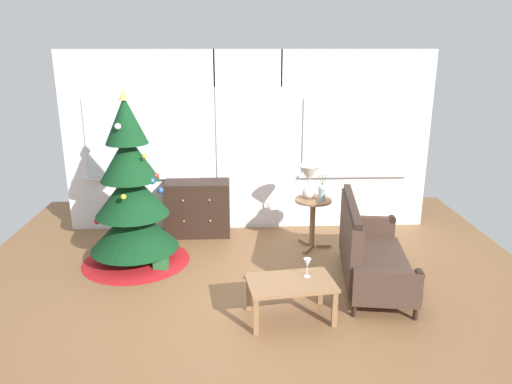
{
  "coord_description": "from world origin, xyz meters",
  "views": [
    {
      "loc": [
        -0.16,
        -4.7,
        2.6
      ],
      "look_at": [
        0.05,
        0.55,
        1.0
      ],
      "focal_mm": 33.91,
      "sensor_mm": 36.0,
      "label": 1
    }
  ],
  "objects_px": {
    "table_lamp": "(309,177)",
    "wine_glass": "(307,264)",
    "flower_vase": "(322,192)",
    "gift_box": "(161,263)",
    "side_table": "(313,213)",
    "coffee_table": "(291,287)",
    "settee_sofa": "(366,252)",
    "dresser_cabinet": "(198,208)",
    "christmas_tree": "(132,202)"
  },
  "relations": [
    {
      "from": "side_table",
      "to": "gift_box",
      "type": "relative_size",
      "value": 3.89
    },
    {
      "from": "settee_sofa",
      "to": "table_lamp",
      "type": "height_order",
      "value": "table_lamp"
    },
    {
      "from": "dresser_cabinet",
      "to": "gift_box",
      "type": "relative_size",
      "value": 5.18
    },
    {
      "from": "settee_sofa",
      "to": "flower_vase",
      "type": "distance_m",
      "value": 1.1
    },
    {
      "from": "settee_sofa",
      "to": "coffee_table",
      "type": "relative_size",
      "value": 1.89
    },
    {
      "from": "gift_box",
      "to": "flower_vase",
      "type": "bearing_deg",
      "value": 14.84
    },
    {
      "from": "coffee_table",
      "to": "dresser_cabinet",
      "type": "bearing_deg",
      "value": 115.34
    },
    {
      "from": "christmas_tree",
      "to": "table_lamp",
      "type": "bearing_deg",
      "value": 9.93
    },
    {
      "from": "side_table",
      "to": "wine_glass",
      "type": "xyz_separation_m",
      "value": [
        -0.31,
        -1.64,
        0.06
      ]
    },
    {
      "from": "flower_vase",
      "to": "gift_box",
      "type": "bearing_deg",
      "value": -165.16
    },
    {
      "from": "dresser_cabinet",
      "to": "table_lamp",
      "type": "xyz_separation_m",
      "value": [
        1.49,
        -0.5,
        0.57
      ]
    },
    {
      "from": "dresser_cabinet",
      "to": "table_lamp",
      "type": "height_order",
      "value": "table_lamp"
    },
    {
      "from": "table_lamp",
      "to": "wine_glass",
      "type": "bearing_deg",
      "value": -98.33
    },
    {
      "from": "settee_sofa",
      "to": "gift_box",
      "type": "bearing_deg",
      "value": 170.06
    },
    {
      "from": "dresser_cabinet",
      "to": "gift_box",
      "type": "distance_m",
      "value": 1.23
    },
    {
      "from": "gift_box",
      "to": "dresser_cabinet",
      "type": "bearing_deg",
      "value": 72.05
    },
    {
      "from": "christmas_tree",
      "to": "table_lamp",
      "type": "height_order",
      "value": "christmas_tree"
    },
    {
      "from": "christmas_tree",
      "to": "side_table",
      "type": "xyz_separation_m",
      "value": [
        2.27,
        0.35,
        -0.3
      ]
    },
    {
      "from": "coffee_table",
      "to": "gift_box",
      "type": "height_order",
      "value": "coffee_table"
    },
    {
      "from": "christmas_tree",
      "to": "coffee_table",
      "type": "relative_size",
      "value": 2.35
    },
    {
      "from": "dresser_cabinet",
      "to": "settee_sofa",
      "type": "distance_m",
      "value": 2.53
    },
    {
      "from": "flower_vase",
      "to": "coffee_table",
      "type": "height_order",
      "value": "flower_vase"
    },
    {
      "from": "dresser_cabinet",
      "to": "coffee_table",
      "type": "height_order",
      "value": "dresser_cabinet"
    },
    {
      "from": "dresser_cabinet",
      "to": "side_table",
      "type": "relative_size",
      "value": 1.33
    },
    {
      "from": "dresser_cabinet",
      "to": "settee_sofa",
      "type": "height_order",
      "value": "settee_sofa"
    },
    {
      "from": "flower_vase",
      "to": "coffee_table",
      "type": "relative_size",
      "value": 0.39
    },
    {
      "from": "dresser_cabinet",
      "to": "flower_vase",
      "type": "relative_size",
      "value": 2.58
    },
    {
      "from": "dresser_cabinet",
      "to": "gift_box",
      "type": "bearing_deg",
      "value": -107.95
    },
    {
      "from": "dresser_cabinet",
      "to": "side_table",
      "type": "bearing_deg",
      "value": -19.06
    },
    {
      "from": "coffee_table",
      "to": "gift_box",
      "type": "relative_size",
      "value": 5.2
    },
    {
      "from": "christmas_tree",
      "to": "dresser_cabinet",
      "type": "xyz_separation_m",
      "value": [
        0.71,
        0.88,
        -0.39
      ]
    },
    {
      "from": "flower_vase",
      "to": "wine_glass",
      "type": "xyz_separation_m",
      "value": [
        -0.41,
        -1.58,
        -0.25
      ]
    },
    {
      "from": "table_lamp",
      "to": "christmas_tree",
      "type": "bearing_deg",
      "value": -170.07
    },
    {
      "from": "side_table",
      "to": "christmas_tree",
      "type": "bearing_deg",
      "value": -171.32
    },
    {
      "from": "settee_sofa",
      "to": "flower_vase",
      "type": "height_order",
      "value": "flower_vase"
    },
    {
      "from": "settee_sofa",
      "to": "coffee_table",
      "type": "distance_m",
      "value": 1.18
    },
    {
      "from": "coffee_table",
      "to": "wine_glass",
      "type": "height_order",
      "value": "wine_glass"
    },
    {
      "from": "settee_sofa",
      "to": "side_table",
      "type": "bearing_deg",
      "value": 114.35
    },
    {
      "from": "settee_sofa",
      "to": "wine_glass",
      "type": "distance_m",
      "value": 1.0
    },
    {
      "from": "settee_sofa",
      "to": "gift_box",
      "type": "height_order",
      "value": "settee_sofa"
    },
    {
      "from": "christmas_tree",
      "to": "coffee_table",
      "type": "xyz_separation_m",
      "value": [
        1.79,
        -1.39,
        -0.44
      ]
    },
    {
      "from": "settee_sofa",
      "to": "side_table",
      "type": "distance_m",
      "value": 1.11
    },
    {
      "from": "flower_vase",
      "to": "coffee_table",
      "type": "xyz_separation_m",
      "value": [
        -0.58,
        -1.67,
        -0.45
      ]
    },
    {
      "from": "gift_box",
      "to": "coffee_table",
      "type": "bearing_deg",
      "value": -38.34
    },
    {
      "from": "side_table",
      "to": "flower_vase",
      "type": "relative_size",
      "value": 1.93
    },
    {
      "from": "flower_vase",
      "to": "coffee_table",
      "type": "bearing_deg",
      "value": -108.99
    },
    {
      "from": "christmas_tree",
      "to": "settee_sofa",
      "type": "relative_size",
      "value": 1.25
    },
    {
      "from": "christmas_tree",
      "to": "flower_vase",
      "type": "height_order",
      "value": "christmas_tree"
    },
    {
      "from": "settee_sofa",
      "to": "wine_glass",
      "type": "bearing_deg",
      "value": -140.55
    },
    {
      "from": "christmas_tree",
      "to": "coffee_table",
      "type": "height_order",
      "value": "christmas_tree"
    }
  ]
}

